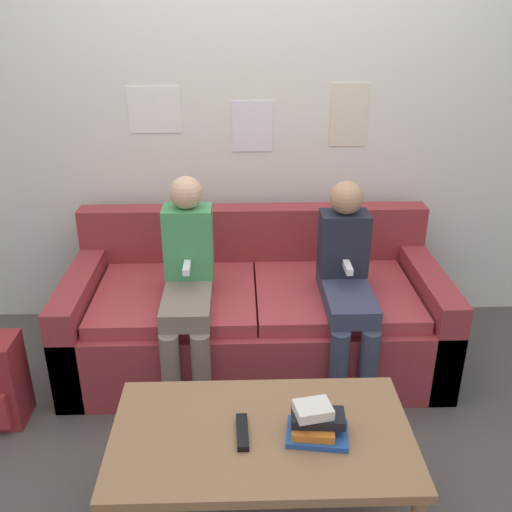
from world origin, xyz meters
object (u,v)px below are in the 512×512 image
object	(u,v)px
coffee_table	(262,442)
person_right	(347,280)
person_left	(188,280)
tv_remote	(242,432)
couch	(255,315)

from	to	relation	value
coffee_table	person_right	distance (m)	1.04
person_left	tv_remote	bearing A→B (deg)	-74.67
coffee_table	person_left	xyz separation A→B (m)	(-0.32, 0.92, 0.18)
coffee_table	person_right	bearing A→B (deg)	63.69
person_left	tv_remote	size ratio (longest dim) A/B	6.20
couch	person_right	distance (m)	0.58
coffee_table	person_left	bearing A→B (deg)	109.31
coffee_table	person_left	distance (m)	0.99
person_right	coffee_table	bearing A→B (deg)	-116.31
person_left	couch	bearing A→B (deg)	31.35
person_left	tv_remote	xyz separation A→B (m)	(0.26, -0.93, -0.13)
couch	person_right	size ratio (longest dim) A/B	1.89
couch	person_right	xyz separation A→B (m)	(0.44, -0.21, 0.31)
couch	coffee_table	bearing A→B (deg)	-90.58
couch	coffee_table	distance (m)	1.13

